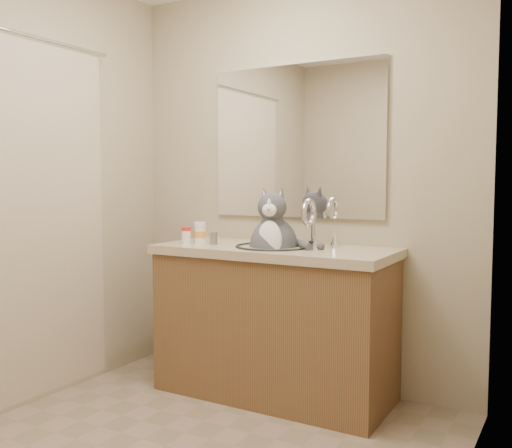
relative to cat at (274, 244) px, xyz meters
The scene contains 8 objects.
room 1.02m from the cat, 89.70° to the right, with size 2.22×2.52×2.42m.
vanity 0.42m from the cat, ahead, with size 1.34×0.59×1.12m.
mirror 0.64m from the cat, 88.93° to the left, with size 1.10×0.02×0.90m, color white.
shower_curtain 1.37m from the cat, 140.43° to the right, with size 0.02×1.30×1.93m.
cat is the anchor object (origin of this frame).
pill_bottle_redcap 0.54m from the cat, 169.59° to the right, with size 0.07×0.07×0.09m.
pill_bottle_orange 0.48m from the cat, behind, with size 0.09×0.09×0.12m.
grey_canister 0.36m from the cat, 166.52° to the right, with size 0.05×0.05×0.07m.
Camera 1 is at (1.49, -1.83, 1.22)m, focal length 40.00 mm.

